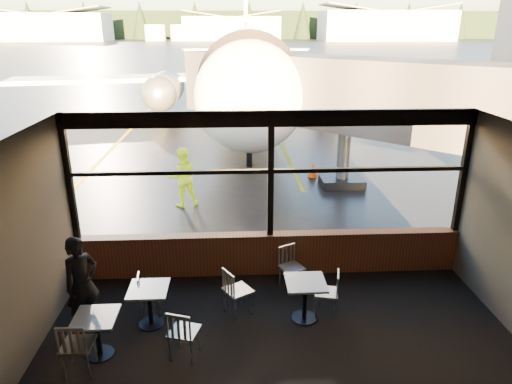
{
  "coord_description": "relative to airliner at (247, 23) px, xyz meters",
  "views": [
    {
      "loc": [
        -0.76,
        -8.63,
        4.99
      ],
      "look_at": [
        -0.24,
        1.0,
        1.5
      ],
      "focal_mm": 32.0,
      "sensor_mm": 36.0,
      "label": 1
    }
  ],
  "objects": [
    {
      "name": "chair_near_w",
      "position": [
        -0.92,
        -21.04,
        -4.78
      ],
      "size": [
        0.69,
        0.69,
        0.93
      ],
      "primitive_type": null,
      "rotation": [
        0.0,
        0.0,
        -1.03
      ],
      "color": "#AFA99E",
      "rests_on": "carpet_floor"
    },
    {
      "name": "mullion_right",
      "position": [
        3.73,
        -19.62,
        -3.04
      ],
      "size": [
        0.12,
        0.12,
        2.6
      ],
      "primitive_type": "cube",
      "color": "black",
      "rests_on": "ground"
    },
    {
      "name": "fuel_tank_c",
      "position": [
        -10.22,
        162.38,
        -2.24
      ],
      "size": [
        8.0,
        8.0,
        6.0
      ],
      "primitive_type": "cylinder",
      "color": "silver",
      "rests_on": "ground_plane"
    },
    {
      "name": "chair_near_e",
      "position": [
        0.69,
        -21.14,
        -4.81
      ],
      "size": [
        0.57,
        0.57,
        0.86
      ],
      "primitive_type": null,
      "rotation": [
        0.0,
        0.0,
        1.34
      ],
      "color": "#B0AC9F",
      "rests_on": "carpet_floor"
    },
    {
      "name": "chair_mid_w",
      "position": [
        -2.54,
        -20.95,
        -4.84
      ],
      "size": [
        0.49,
        0.49,
        0.81
      ],
      "primitive_type": null,
      "rotation": [
        0.0,
        0.0,
        -1.45
      ],
      "color": "beige",
      "rests_on": "carpet_floor"
    },
    {
      "name": "cafe_table_mid",
      "position": [
        -2.47,
        -21.31,
        -4.87
      ],
      "size": [
        0.68,
        0.68,
        0.75
      ],
      "primitive_type": null,
      "color": "#ABA79D",
      "rests_on": "carpet_floor"
    },
    {
      "name": "ground_plane",
      "position": [
        -0.22,
        100.38,
        -5.24
      ],
      "size": [
        520.0,
        520.0,
        0.0
      ],
      "primitive_type": "plane",
      "color": "black",
      "rests_on": "ground"
    },
    {
      "name": "mullion_left",
      "position": [
        -4.17,
        -19.62,
        -3.04
      ],
      "size": [
        0.12,
        0.12,
        2.6
      ],
      "primitive_type": "cube",
      "color": "black",
      "rests_on": "ground"
    },
    {
      "name": "passenger",
      "position": [
        -3.6,
        -21.28,
        -4.39
      ],
      "size": [
        0.72,
        0.73,
        1.71
      ],
      "primitive_type": "imported",
      "rotation": [
        0.0,
        0.0,
        0.82
      ],
      "color": "black",
      "rests_on": "carpet_floor"
    },
    {
      "name": "airliner",
      "position": [
        0.0,
        0.0,
        0.0
      ],
      "size": [
        29.57,
        35.12,
        10.48
      ],
      "primitive_type": null,
      "rotation": [
        0.0,
        0.0,
        -0.03
      ],
      "color": "white",
      "rests_on": "ground_plane"
    },
    {
      "name": "chair_mid_s",
      "position": [
        -1.79,
        -22.17,
        -4.78
      ],
      "size": [
        0.62,
        0.62,
        0.91
      ],
      "primitive_type": null,
      "rotation": [
        0.0,
        0.0,
        -0.3
      ],
      "color": "#AAA59A",
      "rests_on": "carpet_floor"
    },
    {
      "name": "treeline",
      "position": [
        -0.22,
        190.38,
        0.76
      ],
      "size": [
        360.0,
        3.0,
        12.0
      ],
      "primitive_type": "cube",
      "color": "black",
      "rests_on": "ground_plane"
    },
    {
      "name": "fuel_tank_a",
      "position": [
        -30.22,
        162.38,
        -2.24
      ],
      "size": [
        8.0,
        8.0,
        6.0
      ],
      "primitive_type": "cylinder",
      "color": "silver",
      "rests_on": "ground_plane"
    },
    {
      "name": "chair_near_n",
      "position": [
        0.17,
        -20.22,
        -4.8
      ],
      "size": [
        0.65,
        0.65,
        0.88
      ],
      "primitive_type": null,
      "rotation": [
        0.0,
        0.0,
        3.61
      ],
      "color": "#BAB4A8",
      "rests_on": "carpet_floor"
    },
    {
      "name": "chair_left_s",
      "position": [
        -3.36,
        -22.43,
        -4.77
      ],
      "size": [
        0.53,
        0.53,
        0.95
      ],
      "primitive_type": null,
      "rotation": [
        0.0,
        0.0,
        -0.02
      ],
      "color": "beige",
      "rests_on": "carpet_floor"
    },
    {
      "name": "window_transom",
      "position": [
        -0.22,
        -19.62,
        -2.94
      ],
      "size": [
        8.0,
        0.1,
        0.08
      ],
      "primitive_type": "cube",
      "color": "black",
      "rests_on": "ground"
    },
    {
      "name": "hangar_mid",
      "position": [
        -0.22,
        165.38,
        -0.24
      ],
      "size": [
        38.0,
        15.0,
        10.0
      ],
      "primitive_type": null,
      "color": "silver",
      "rests_on": "ground_plane"
    },
    {
      "name": "carpet_floor",
      "position": [
        -0.22,
        -22.62,
        -5.23
      ],
      "size": [
        8.0,
        6.0,
        0.01
      ],
      "primitive_type": "cube",
      "color": "black",
      "rests_on": "ground"
    },
    {
      "name": "hangar_right",
      "position": [
        59.78,
        158.38,
        0.76
      ],
      "size": [
        50.0,
        20.0,
        12.0
      ],
      "primitive_type": null,
      "color": "silver",
      "rests_on": "ground_plane"
    },
    {
      "name": "cafe_table_left",
      "position": [
        -3.17,
        -22.08,
        -4.87
      ],
      "size": [
        0.67,
        0.67,
        0.73
      ],
      "primitive_type": null,
      "color": "#ACA69E",
      "rests_on": "carpet_floor"
    },
    {
      "name": "window_header",
      "position": [
        -0.22,
        -19.62,
        -1.89
      ],
      "size": [
        8.0,
        0.18,
        0.3
      ],
      "primitive_type": "cube",
      "color": "black",
      "rests_on": "ground"
    },
    {
      "name": "fuel_tank_b",
      "position": [
        -20.22,
        162.38,
        -2.24
      ],
      "size": [
        8.0,
        8.0,
        6.0
      ],
      "primitive_type": "cylinder",
      "color": "silver",
      "rests_on": "ground_plane"
    },
    {
      "name": "ground_crew",
      "position": [
        -2.45,
        -15.5,
        -4.36
      ],
      "size": [
        1.01,
        0.88,
        1.76
      ],
      "primitive_type": "imported",
      "rotation": [
        0.0,
        0.0,
        3.43
      ],
      "color": "#BFF219",
      "rests_on": "ground_plane"
    },
    {
      "name": "mullion_centre",
      "position": [
        -0.22,
        -19.62,
        -3.04
      ],
      "size": [
        0.12,
        0.12,
        2.6
      ],
      "primitive_type": "cube",
      "color": "black",
      "rests_on": "ground"
    },
    {
      "name": "cafe_table_near",
      "position": [
        0.27,
        -21.29,
        -4.85
      ],
      "size": [
        0.7,
        0.7,
        0.77
      ],
      "primitive_type": null,
      "color": "#A19A94",
      "rests_on": "carpet_floor"
    },
    {
      "name": "jet_bridge",
      "position": [
        3.38,
        -14.12,
        -3.0
      ],
      "size": [
        8.41,
        10.28,
        4.48
      ],
      "primitive_type": null,
      "color": "#28292B",
      "rests_on": "ground_plane"
    },
    {
      "name": "window_sill",
      "position": [
        -0.22,
        -19.62,
        -4.79
      ],
      "size": [
        8.0,
        0.28,
        0.9
      ],
      "primitive_type": "cube",
      "color": "brown",
      "rests_on": "ground"
    },
    {
      "name": "cone_nose",
      "position": [
        1.85,
        -12.95,
        -4.98
      ],
      "size": [
        0.37,
        0.37,
        0.51
      ],
      "primitive_type": "cone",
      "color": "orange",
      "rests_on": "ground_plane"
    },
    {
      "name": "hangar_left",
      "position": [
        -70.22,
        160.38,
        0.26
      ],
      "size": [
        45.0,
        18.0,
        11.0
      ],
      "primitive_type": null,
      "color": "silver",
      "rests_on": "ground_plane"
    },
    {
      "name": "ceiling",
      "position": [
        -0.22,
        -22.62,
        -1.74
      ],
      "size": [
        8.0,
        6.0,
        0.04
      ],
      "primitive_type": "cube",
      "color": "#38332D",
      "rests_on": "ground"
    }
  ]
}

